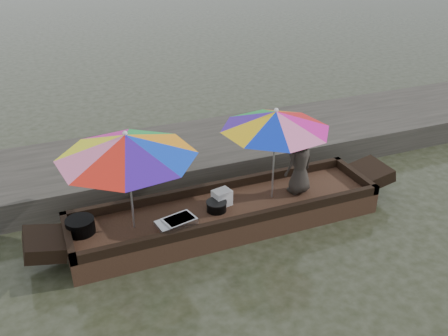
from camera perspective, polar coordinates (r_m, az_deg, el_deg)
name	(u,v)px	position (r m, az deg, el deg)	size (l,w,h in m)	color
water	(226,225)	(8.14, 0.27, -6.56)	(80.00, 80.00, 0.00)	black
dock	(183,156)	(9.81, -4.66, 1.37)	(22.00, 2.20, 0.50)	#2D2B26
boat_hull	(226,216)	(8.04, 0.27, -5.52)	(4.97, 1.20, 0.35)	black
cooking_pot	(80,226)	(7.60, -16.10, -6.38)	(0.42, 0.42, 0.22)	black
tray_crayfish	(179,221)	(7.56, -5.12, -6.06)	(0.47, 0.33, 0.09)	silver
tray_scallop	(173,224)	(7.54, -5.90, -6.33)	(0.47, 0.33, 0.06)	silver
charcoal_grill	(217,207)	(7.82, -0.85, -4.42)	(0.31, 0.31, 0.15)	black
supply_bag	(222,198)	(7.94, -0.23, -3.41)	(0.28, 0.22, 0.26)	silver
vendor	(300,163)	(8.21, 8.66, 0.56)	(0.52, 0.34, 1.06)	#2C2722
umbrella_bow	(130,182)	(7.19, -10.72, -1.54)	(1.99, 1.99, 1.55)	orange
umbrella_stern	(274,155)	(7.88, 5.73, 1.53)	(1.72, 1.72, 1.55)	red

